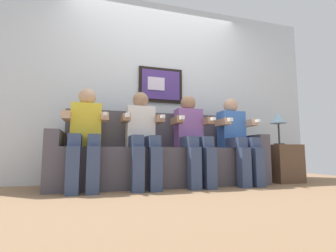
# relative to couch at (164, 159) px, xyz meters

# --- Properties ---
(ground_plane) EXTENTS (6.47, 6.47, 0.00)m
(ground_plane) POSITION_rel_couch_xyz_m (0.00, -0.33, -0.31)
(ground_plane) COLOR #8C6B4C
(back_wall_assembly) EXTENTS (4.97, 0.10, 2.60)m
(back_wall_assembly) POSITION_rel_couch_xyz_m (0.00, 0.44, 0.99)
(back_wall_assembly) COLOR silver
(back_wall_assembly) RESTS_ON ground_plane
(couch) EXTENTS (2.57, 0.58, 0.90)m
(couch) POSITION_rel_couch_xyz_m (0.00, 0.00, 0.00)
(couch) COLOR #514C56
(couch) RESTS_ON ground_plane
(person_leftmost) EXTENTS (0.46, 0.56, 1.11)m
(person_leftmost) POSITION_rel_couch_xyz_m (-0.91, -0.17, 0.29)
(person_leftmost) COLOR yellow
(person_leftmost) RESTS_ON ground_plane
(person_left_center) EXTENTS (0.46, 0.56, 1.11)m
(person_left_center) POSITION_rel_couch_xyz_m (-0.30, -0.17, 0.29)
(person_left_center) COLOR white
(person_left_center) RESTS_ON ground_plane
(person_right_center) EXTENTS (0.46, 0.56, 1.11)m
(person_right_center) POSITION_rel_couch_xyz_m (0.30, -0.17, 0.29)
(person_right_center) COLOR #8C59A5
(person_right_center) RESTS_ON ground_plane
(person_rightmost) EXTENTS (0.46, 0.56, 1.11)m
(person_rightmost) POSITION_rel_couch_xyz_m (0.91, -0.17, 0.29)
(person_rightmost) COLOR #3F72CC
(person_rightmost) RESTS_ON ground_plane
(side_table_right) EXTENTS (0.40, 0.40, 0.50)m
(side_table_right) POSITION_rel_couch_xyz_m (1.64, -0.11, -0.06)
(side_table_right) COLOR brown
(side_table_right) RESTS_ON ground_plane
(table_lamp) EXTENTS (0.22, 0.22, 0.46)m
(table_lamp) POSITION_rel_couch_xyz_m (1.63, -0.09, 0.55)
(table_lamp) COLOR #333338
(table_lamp) RESTS_ON side_table_right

